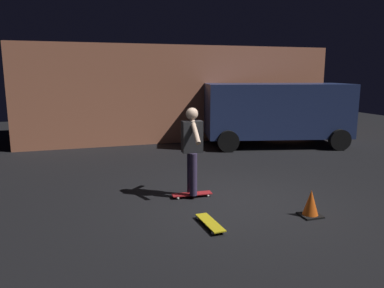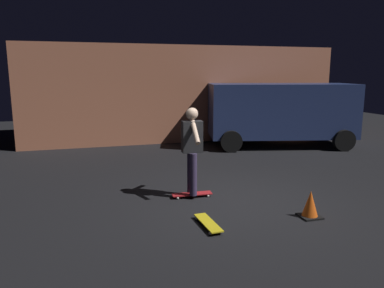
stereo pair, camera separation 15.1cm
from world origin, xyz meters
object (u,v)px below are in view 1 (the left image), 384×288
(skateboard_ridden, at_px, (192,194))
(skater, at_px, (192,145))
(skateboard_spare, at_px, (210,223))
(parked_van, at_px, (277,110))
(traffic_cone, at_px, (311,204))

(skateboard_ridden, height_order, skater, skater)
(skateboard_spare, distance_m, skater, 1.74)
(parked_van, relative_size, traffic_cone, 10.69)
(skateboard_ridden, bearing_deg, skater, 0.00)
(parked_van, distance_m, skateboard_spare, 7.26)
(skateboard_spare, relative_size, traffic_cone, 1.72)
(parked_van, bearing_deg, traffic_cone, -114.83)
(parked_van, distance_m, traffic_cone, 6.42)
(traffic_cone, bearing_deg, skateboard_ridden, 135.94)
(parked_van, relative_size, skater, 2.94)
(parked_van, xyz_separation_m, skateboard_spare, (-4.42, -5.65, -1.11))
(parked_van, relative_size, skateboard_ridden, 6.23)
(parked_van, bearing_deg, skateboard_ridden, -135.34)
(parked_van, bearing_deg, skateboard_spare, -128.07)
(parked_van, distance_m, skateboard_ridden, 6.10)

